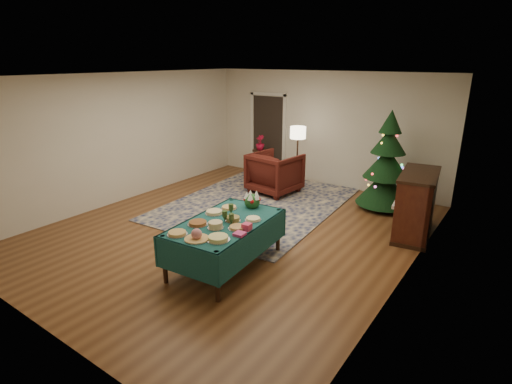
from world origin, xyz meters
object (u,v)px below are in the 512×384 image
Objects in this scene: buffet_table at (225,231)px; armchair at (275,171)px; christmas_tree at (387,165)px; piano at (416,205)px; gift_box at (247,227)px; floor_lamp at (298,136)px; potted_plant at (260,146)px; side_table at (260,164)px.

armchair is at bearing 110.87° from buffet_table.
buffet_table is at bearing -106.34° from christmas_tree.
gift_box is at bearing -118.93° from piano.
gift_box is at bearing 123.35° from armchair.
armchair is 0.70× the size of floor_lamp.
potted_plant is at bearing 161.73° from piano.
side_table is 4.48m from piano.
potted_plant is 4.48m from piano.
floor_lamp is 3.86× the size of potted_plant.
buffet_table is 4.75m from side_table.
armchair is 1.34m from potted_plant.
floor_lamp is 1.37m from potted_plant.
gift_box is at bearing -57.45° from side_table.
armchair is (-1.27, 3.33, -0.05)m from buffet_table.
armchair is at bearing -40.26° from side_table.
piano is at bearing 176.81° from armchair.
side_table is (-0.99, 0.84, -0.16)m from armchair.
piano is (1.99, 2.77, -0.02)m from buffet_table.
christmas_tree is at bearing -6.45° from potted_plant.
floor_lamp is 2.14m from christmas_tree.
buffet_table is 4.05m from floor_lamp.
floor_lamp is 2.05× the size of side_table.
christmas_tree is (1.11, 3.79, 0.34)m from buffet_table.
side_table is 3.44m from christmas_tree.
side_table is 0.48m from potted_plant.
floor_lamp is (0.27, 0.54, 0.74)m from armchair.
potted_plant is (-0.99, 0.84, 0.32)m from armchair.
christmas_tree is at bearing 79.97° from gift_box.
piano is (4.25, -1.40, 0.20)m from side_table.
gift_box is 4.20m from floor_lamp.
christmas_tree reaches higher than piano.
armchair is at bearing 116.73° from gift_box.
side_table is at bearing 118.47° from buffet_table.
buffet_table is 1.85× the size of armchair.
gift_box is 0.08× the size of floor_lamp.
piano is (4.25, -1.40, -0.28)m from potted_plant.
gift_box is 3.90m from christmas_tree.
potted_plant is (-0.00, 0.00, 0.48)m from side_table.
christmas_tree is at bearing -6.45° from side_table.
gift_box is 3.79m from armchair.
armchair is 0.51× the size of christmas_tree.
side_table is (-2.69, 4.22, -0.41)m from gift_box.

